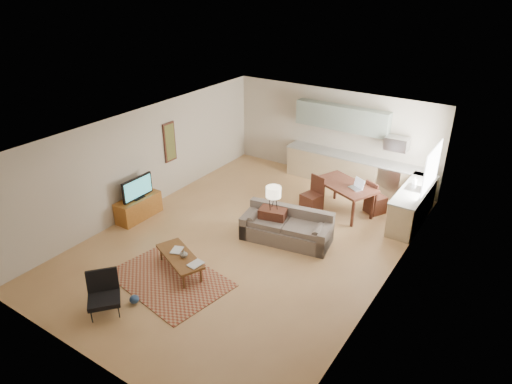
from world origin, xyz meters
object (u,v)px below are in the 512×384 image
Objects in this scene: tv_credenza at (139,207)px; armchair at (103,295)px; sofa at (286,226)px; console_table at (273,222)px; coffee_table at (180,263)px; dining_table at (344,198)px.

armchair is at bearing -53.47° from tv_credenza.
armchair reaches higher than sofa.
sofa reaches higher than tv_credenza.
console_table is (-0.37, 0.00, -0.01)m from sofa.
tv_credenza is at bearing -173.18° from sofa.
tv_credenza is at bearing 178.40° from coffee_table.
armchair is 1.04× the size of console_table.
armchair is at bearing -85.70° from dining_table.
coffee_table is at bearing -25.45° from tv_credenza.
dining_table reaches higher than coffee_table.
sofa is 4.34m from armchair.
coffee_table is at bearing -128.68° from sofa.
console_table is at bearing 169.52° from sofa.
armchair is at bearing -121.25° from sofa.
coffee_table is 2.48m from console_table.
dining_table reaches higher than sofa.
sofa is 2.96× the size of console_table.
tv_credenza is at bearing -119.88° from dining_table.
console_table is 2.25m from dining_table.
dining_table is at bearing 36.66° from tv_credenza.
tv_credenza is 5.34m from dining_table.
console_table is at bearing 23.85° from armchair.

